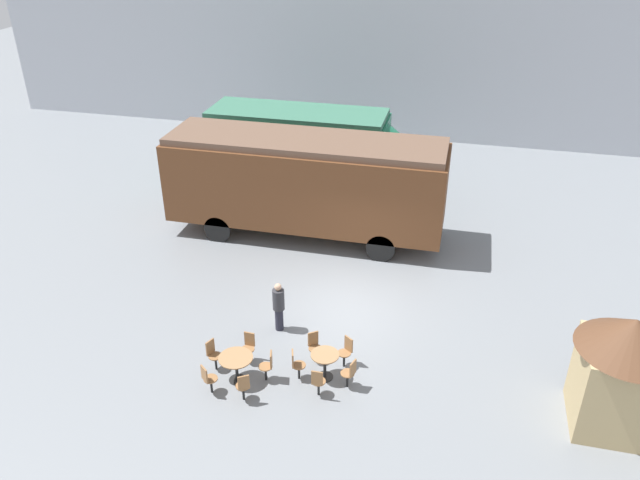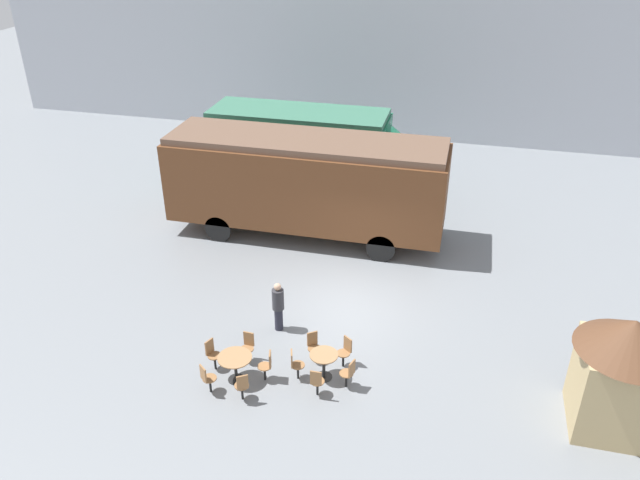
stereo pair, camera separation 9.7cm
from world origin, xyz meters
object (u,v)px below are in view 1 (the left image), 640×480
at_px(streamlined_locomotive, 313,145).
at_px(visitor_person, 279,305).
at_px(ticket_kiosk, 623,368).
at_px(cafe_table_mid, 325,360).
at_px(cafe_chair_0, 243,385).
at_px(cafe_table_near, 236,362).
at_px(passenger_coach_wooden, 306,180).

height_order(streamlined_locomotive, visitor_person, streamlined_locomotive).
xyz_separation_m(streamlined_locomotive, ticket_kiosk, (10.09, -11.56, -0.25)).
distance_m(cafe_table_mid, cafe_chair_0, 2.18).
height_order(streamlined_locomotive, cafe_table_near, streamlined_locomotive).
xyz_separation_m(visitor_person, ticket_kiosk, (8.62, -1.67, 0.84)).
height_order(streamlined_locomotive, cafe_chair_0, streamlined_locomotive).
bearing_deg(cafe_table_mid, cafe_table_near, -163.65).
height_order(passenger_coach_wooden, ticket_kiosk, passenger_coach_wooden).
height_order(cafe_chair_0, visitor_person, visitor_person).
bearing_deg(cafe_chair_0, visitor_person, -32.34).
xyz_separation_m(cafe_chair_0, visitor_person, (-0.00, 3.02, 0.32)).
distance_m(cafe_table_near, cafe_chair_0, 0.82).
distance_m(streamlined_locomotive, ticket_kiosk, 15.34).
distance_m(streamlined_locomotive, visitor_person, 10.06).
xyz_separation_m(cafe_table_mid, ticket_kiosk, (6.88, 0.03, 1.12)).
bearing_deg(streamlined_locomotive, visitor_person, -81.56).
bearing_deg(passenger_coach_wooden, ticket_kiosk, -38.68).
bearing_deg(passenger_coach_wooden, cafe_chair_0, -85.41).
distance_m(streamlined_locomotive, cafe_chair_0, 13.07).
xyz_separation_m(cafe_table_mid, visitor_person, (-1.74, 1.70, 0.28)).
relative_size(streamlined_locomotive, ticket_kiosk, 3.01).
height_order(cafe_table_near, ticket_kiosk, ticket_kiosk).
bearing_deg(streamlined_locomotive, cafe_table_near, -85.17).
height_order(passenger_coach_wooden, visitor_person, passenger_coach_wooden).
relative_size(passenger_coach_wooden, cafe_table_near, 11.14).
relative_size(visitor_person, ticket_kiosk, 0.52).
relative_size(streamlined_locomotive, cafe_table_mid, 12.03).
bearing_deg(cafe_chair_0, cafe_table_mid, -85.05).
relative_size(passenger_coach_wooden, cafe_chair_0, 11.28).
relative_size(cafe_table_mid, cafe_chair_0, 0.86).
height_order(cafe_table_near, cafe_table_mid, cafe_table_mid).
bearing_deg(ticket_kiosk, cafe_table_near, -175.79).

